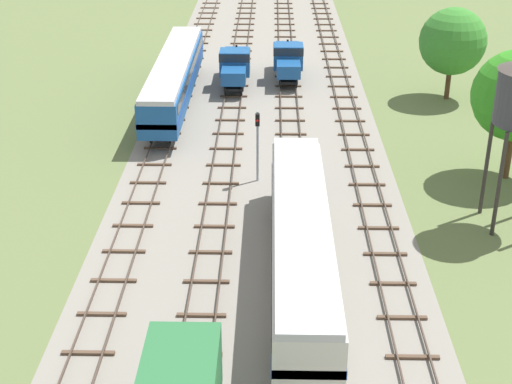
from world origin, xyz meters
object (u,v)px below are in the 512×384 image
object	(u,v)px
shunter_loco_left_midfar	(235,64)
shunter_loco_centre_left_far	(288,58)
signal_post_nearest	(258,137)
passenger_coach_far_left_mid	(174,75)
diesel_railcar_centre_left_near	(301,239)

from	to	relation	value
shunter_loco_left_midfar	shunter_loco_centre_left_far	size ratio (longest dim) A/B	1.00
shunter_loco_left_midfar	signal_post_nearest	size ratio (longest dim) A/B	1.73
passenger_coach_far_left_mid	shunter_loco_centre_left_far	bearing A→B (deg)	38.46
passenger_coach_far_left_mid	shunter_loco_left_midfar	world-z (taller)	passenger_coach_far_left_mid
signal_post_nearest	passenger_coach_far_left_mid	bearing A→B (deg)	115.55
passenger_coach_far_left_mid	signal_post_nearest	bearing A→B (deg)	-64.45
signal_post_nearest	shunter_loco_centre_left_far	bearing A→B (deg)	83.96
diesel_railcar_centre_left_near	passenger_coach_far_left_mid	size ratio (longest dim) A/B	0.93
diesel_railcar_centre_left_near	passenger_coach_far_left_mid	xyz separation A→B (m)	(-9.66, 27.63, 0.02)
shunter_loco_centre_left_far	signal_post_nearest	distance (m)	22.99
shunter_loco_centre_left_far	passenger_coach_far_left_mid	bearing A→B (deg)	-141.54
shunter_loco_left_midfar	shunter_loco_centre_left_far	distance (m)	5.27
passenger_coach_far_left_mid	diesel_railcar_centre_left_near	bearing A→B (deg)	-70.72
passenger_coach_far_left_mid	shunter_loco_centre_left_far	xyz separation A→B (m)	(9.66, 7.68, -0.60)
passenger_coach_far_left_mid	signal_post_nearest	size ratio (longest dim) A/B	4.51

